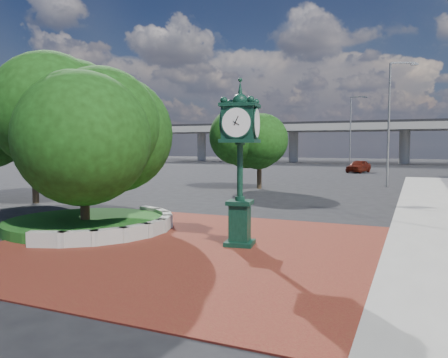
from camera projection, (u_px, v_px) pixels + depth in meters
ground at (198, 240)px, 15.21m from camera, size 200.00×200.00×0.00m
plaza at (184, 246)px, 14.29m from camera, size 12.00×12.00×0.04m
planter_wall at (134, 227)px, 16.27m from camera, size 2.96×6.77×0.54m
grass_bed at (85, 224)px, 17.20m from camera, size 6.10×6.10×0.40m
overpass at (374, 127)px, 78.68m from camera, size 90.00×12.00×7.50m
tree_planter at (83, 134)px, 16.92m from camera, size 5.20×5.20×6.33m
tree_northwest at (34, 131)px, 24.67m from camera, size 5.60×5.60×6.93m
tree_street at (259, 146)px, 32.99m from camera, size 4.40×4.40×5.45m
post_clock at (240, 156)px, 14.07m from camera, size 1.26×1.26×5.36m
parked_car at (359, 166)px, 52.73m from camera, size 2.86×4.79×1.53m
street_lamp_near at (392, 114)px, 34.17m from camera, size 2.09×0.97×9.74m
street_lamp_far at (352, 128)px, 54.06m from camera, size 2.07×0.52×9.27m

